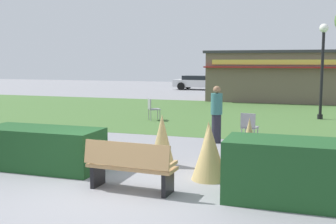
# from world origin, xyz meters

# --- Properties ---
(ground_plane) EXTENTS (80.00, 80.00, 0.00)m
(ground_plane) POSITION_xyz_m (0.00, 0.00, 0.00)
(ground_plane) COLOR gray
(lawn_patch) EXTENTS (36.00, 12.00, 0.01)m
(lawn_patch) POSITION_xyz_m (0.00, 11.95, 0.00)
(lawn_patch) COLOR #446B33
(lawn_patch) RESTS_ON ground_plane
(park_bench) EXTENTS (1.73, 0.62, 0.95)m
(park_bench) POSITION_xyz_m (0.29, 0.29, 0.48)
(park_bench) COLOR tan
(park_bench) RESTS_ON ground_plane
(hedge_left) EXTENTS (2.73, 1.10, 0.92)m
(hedge_left) POSITION_xyz_m (-2.25, 1.18, 0.46)
(hedge_left) COLOR #1E4C23
(hedge_left) RESTS_ON ground_plane
(hedge_right) EXTENTS (2.45, 1.10, 1.07)m
(hedge_right) POSITION_xyz_m (3.25, 0.62, 0.54)
(hedge_right) COLOR #1E4C23
(hedge_right) RESTS_ON ground_plane
(ornamental_grass_behind_left) EXTENTS (0.54, 0.54, 1.09)m
(ornamental_grass_behind_left) POSITION_xyz_m (1.32, 2.27, 0.54)
(ornamental_grass_behind_left) COLOR tan
(ornamental_grass_behind_left) RESTS_ON ground_plane
(ornamental_grass_behind_right) EXTENTS (0.73, 0.73, 1.14)m
(ornamental_grass_behind_right) POSITION_xyz_m (1.51, 1.50, 0.57)
(ornamental_grass_behind_right) COLOR tan
(ornamental_grass_behind_right) RESTS_ON ground_plane
(ornamental_grass_behind_center) EXTENTS (0.59, 0.59, 1.20)m
(ornamental_grass_behind_center) POSITION_xyz_m (0.22, 2.28, 0.60)
(ornamental_grass_behind_center) COLOR tan
(ornamental_grass_behind_center) RESTS_ON ground_plane
(ornamental_grass_behind_far) EXTENTS (0.59, 0.59, 1.27)m
(ornamental_grass_behind_far) POSITION_xyz_m (2.27, 1.77, 0.64)
(ornamental_grass_behind_far) COLOR tan
(ornamental_grass_behind_far) RESTS_ON ground_plane
(lamppost_far) EXTENTS (0.36, 0.36, 3.93)m
(lamppost_far) POSITION_xyz_m (3.95, 11.68, 2.49)
(lamppost_far) COLOR black
(lamppost_far) RESTS_ON ground_plane
(food_kiosk) EXTENTS (8.30, 4.48, 3.03)m
(food_kiosk) POSITION_xyz_m (1.64, 19.61, 1.53)
(food_kiosk) COLOR #6B5B4C
(food_kiosk) RESTS_ON ground_plane
(cafe_chair_east) EXTENTS (0.51, 0.51, 0.89)m
(cafe_chair_east) POSITION_xyz_m (1.78, 5.66, 0.53)
(cafe_chair_east) COLOR gray
(cafe_chair_east) RESTS_ON ground_plane
(cafe_chair_north) EXTENTS (0.61, 0.61, 0.89)m
(cafe_chair_north) POSITION_xyz_m (-2.60, 9.18, 0.53)
(cafe_chair_north) COLOR gray
(cafe_chair_north) RESTS_ON ground_plane
(person_strolling) EXTENTS (0.34, 0.34, 1.69)m
(person_strolling) POSITION_xyz_m (0.86, 5.35, 0.86)
(person_strolling) COLOR #23232D
(person_strolling) RESTS_ON ground_plane
(parked_car_west_slot) EXTENTS (4.29, 2.22, 1.20)m
(parked_car_west_slot) POSITION_xyz_m (-5.26, 27.59, 0.64)
(parked_car_west_slot) COLOR silver
(parked_car_west_slot) RESTS_ON ground_plane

